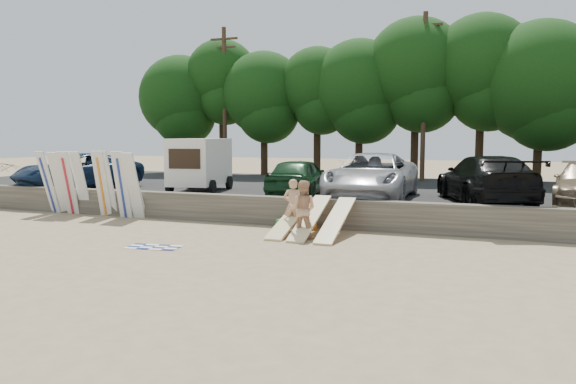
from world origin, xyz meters
name	(u,v)px	position (x,y,z in m)	size (l,w,h in m)	color
ground	(280,242)	(0.00, 0.00, 0.00)	(120.00, 120.00, 0.00)	tan
seawall	(312,212)	(0.00, 3.00, 0.50)	(44.00, 0.50, 1.00)	#6B6356
parking_lot	(362,195)	(0.00, 10.50, 0.35)	(44.00, 14.50, 0.70)	#282828
treeline	(403,82)	(0.61, 17.42, 6.16)	(33.04, 6.55, 9.11)	#382616
utility_poles	(424,93)	(2.00, 16.00, 5.43)	(25.80, 0.26, 9.00)	#473321
box_trailer	(200,162)	(-6.35, 6.51, 1.99)	(2.54, 3.87, 2.31)	white
car_0	(78,171)	(-12.36, 5.73, 1.51)	(2.69, 5.83, 1.62)	#122340
car_1	(299,177)	(-1.54, 6.00, 1.47)	(1.82, 4.54, 1.55)	#14391D
car_2	(372,176)	(1.39, 6.16, 1.59)	(2.94, 6.37, 1.77)	#A6A6AC
car_3	(486,179)	(5.53, 6.22, 1.56)	(2.42, 5.96, 1.73)	black
surfboard_upright_0	(48,182)	(-11.00, 2.42, 1.26)	(0.50, 0.06, 2.60)	white
surfboard_upright_1	(59,183)	(-10.42, 2.42, 1.25)	(0.50, 0.06, 2.60)	white
surfboard_upright_2	(68,183)	(-9.97, 2.40, 1.26)	(0.50, 0.06, 2.60)	white
surfboard_upright_3	(81,183)	(-9.51, 2.59, 1.26)	(0.50, 0.06, 2.60)	white
surfboard_upright_4	(102,184)	(-8.43, 2.52, 1.28)	(0.50, 0.06, 2.60)	white
surfboard_upright_5	(108,184)	(-8.20, 2.59, 1.28)	(0.50, 0.06, 2.60)	white
surfboard_upright_6	(122,185)	(-7.37, 2.35, 1.28)	(0.50, 0.06, 2.60)	white
surfboard_upright_7	(134,186)	(-6.93, 2.51, 1.25)	(0.50, 0.06, 2.60)	white
surfboard_upright_8	(133,186)	(-6.89, 2.40, 1.26)	(0.50, 0.06, 2.60)	white
surfboard_low_0	(289,219)	(-0.27, 1.50, 0.45)	(0.56, 3.00, 0.07)	#F7DB9B
surfboard_low_1	(310,218)	(0.48, 1.37, 0.57)	(0.56, 3.00, 0.07)	#F7DB9B
surfboard_low_2	(336,220)	(1.32, 1.35, 0.55)	(0.56, 3.00, 0.07)	#F7DB9B
beachgoer_a	(293,206)	(-0.25, 1.80, 0.87)	(0.63, 0.42, 1.74)	tan
beachgoer_b	(303,209)	(0.40, 0.89, 0.89)	(0.86, 0.67, 1.78)	tan
cooler	(283,224)	(-0.78, 2.26, 0.16)	(0.38, 0.30, 0.32)	green
gear_bag	(312,227)	(0.20, 2.40, 0.11)	(0.30, 0.25, 0.22)	orange
beach_towel	(154,247)	(-3.03, -1.97, 0.01)	(1.50, 1.50, 0.00)	white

